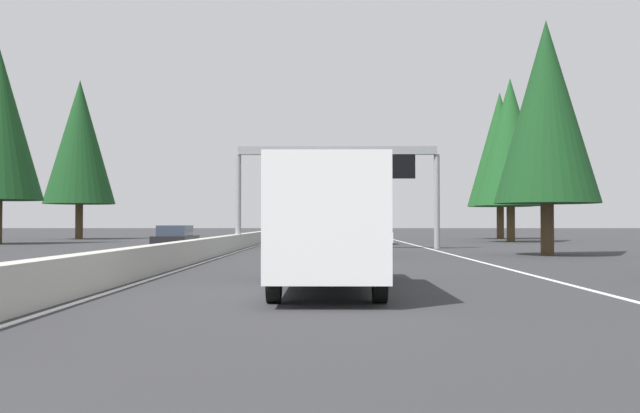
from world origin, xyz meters
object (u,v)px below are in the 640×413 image
sign_gantry_overhead (340,167)px  conifer_right_far (500,150)px  bus_distant_a (328,221)px  oncoming_near (176,240)px  sedan_far_left (330,235)px  sedan_mid_center (379,235)px  pickup_mid_left (350,227)px  box_truck_far_right (327,223)px  conifer_left_mid (80,142)px  conifer_right_near (546,112)px  conifer_right_mid (510,142)px

sign_gantry_overhead → conifer_right_far: (28.31, -16.48, 3.91)m
bus_distant_a → oncoming_near: size_ratio=2.61×
sedan_far_left → oncoming_near: (-17.05, 8.37, 0.00)m
sedan_mid_center → sedan_far_left: (1.02, 3.70, 0.00)m
sedan_mid_center → pickup_mid_left: pickup_mid_left is taller
sedan_mid_center → oncoming_near: 20.07m
box_truck_far_right → conifer_right_far: 59.53m
conifer_right_far → conifer_left_mid: bearing=91.7°
box_truck_far_right → pickup_mid_left: (102.01, -3.50, -0.70)m
oncoming_near → conifer_right_far: 43.43m
sedan_far_left → oncoming_near: bearing=153.8°
oncoming_near → conifer_right_near: size_ratio=0.38×
bus_distant_a → conifer_right_near: size_ratio=0.99×
sign_gantry_overhead → pickup_mid_left: bearing=-2.1°
sedan_far_left → conifer_right_near: (-20.35, -10.67, 6.41)m
sign_gantry_overhead → conifer_right_near: size_ratio=1.09×
sedan_mid_center → sedan_far_left: same height
box_truck_far_right → conifer_right_near: size_ratio=0.73×
bus_distant_a → conifer_right_far: (36.86, -17.21, 7.24)m
sedan_far_left → bus_distant_a: bearing=179.7°
sedan_far_left → conifer_right_near: size_ratio=0.38×
box_truck_far_right → bus_distant_a: 19.64m
conifer_right_mid → bus_distant_a: bearing=148.5°
conifer_right_far → oncoming_near: bearing=143.3°
sign_gantry_overhead → sedan_far_left: (11.16, 0.62, -4.37)m
sign_gantry_overhead → pickup_mid_left: (73.81, -2.73, -4.14)m
pickup_mid_left → conifer_right_far: bearing=-163.2°
box_truck_far_right → oncoming_near: bearing=20.2°
oncoming_near → bus_distant_a: bearing=72.1°
bus_distant_a → conifer_left_mid: size_ratio=0.73×
bus_distant_a → conifer_right_far: bearing=-25.0°
sign_gantry_overhead → oncoming_near: sign_gantry_overhead is taller
sedan_mid_center → conifer_left_mid: bearing=59.3°
sedan_far_left → conifer_right_mid: size_ratio=0.32×
box_truck_far_right → sign_gantry_overhead: bearing=-1.6°
conifer_left_mid → box_truck_far_right: bearing=-156.0°
box_truck_far_right → conifer_right_near: bearing=-29.7°
pickup_mid_left → sign_gantry_overhead: bearing=177.9°
oncoming_near → sedan_far_left: bearing=153.8°
sedan_far_left → conifer_right_mid: bearing=-70.7°
conifer_right_near → conifer_left_mid: bearing=44.4°
sign_gantry_overhead → box_truck_far_right: bearing=178.4°
sign_gantry_overhead → conifer_left_mid: conifer_left_mid is taller
bus_distant_a → conifer_left_mid: conifer_left_mid is taller
sedan_mid_center → conifer_right_far: size_ratio=0.30×
box_truck_far_right → conifer_right_mid: 47.74m
oncoming_near → conifer_right_mid: size_ratio=0.32×
pickup_mid_left → oncoming_near: (-79.70, 11.72, -0.23)m
box_truck_far_right → sedan_far_left: bearing=-0.2°
conifer_right_near → box_truck_far_right: bearing=150.3°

